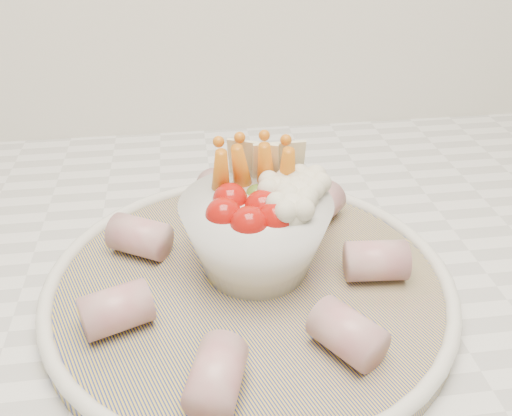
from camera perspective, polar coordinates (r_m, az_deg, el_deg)
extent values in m
cube|color=silver|center=(0.55, 14.87, -6.27)|extent=(2.04, 0.62, 0.04)
cylinder|color=navy|center=(0.47, -0.65, -8.01)|extent=(0.43, 0.43, 0.01)
torus|color=silver|center=(0.47, -0.66, -7.31)|extent=(0.33, 0.33, 0.01)
sphere|color=#A8100A|center=(0.43, -3.26, -0.74)|extent=(0.03, 0.03, 0.03)
sphere|color=#A8100A|center=(0.42, -0.72, -1.66)|extent=(0.03, 0.03, 0.03)
sphere|color=#A8100A|center=(0.43, 2.08, -1.10)|extent=(0.03, 0.03, 0.03)
sphere|color=#A8100A|center=(0.45, -2.60, 0.79)|extent=(0.03, 0.03, 0.03)
sphere|color=#A8100A|center=(0.44, 0.66, 0.04)|extent=(0.03, 0.03, 0.03)
sphere|color=#A8100A|center=(0.44, 3.13, 0.11)|extent=(0.03, 0.03, 0.03)
sphere|color=#4F7326|center=(0.46, 0.16, 1.16)|extent=(0.02, 0.02, 0.02)
cone|color=#C76612|center=(0.47, -1.46, 3.26)|extent=(0.03, 0.04, 0.07)
cone|color=#C76612|center=(0.47, 0.98, 3.49)|extent=(0.03, 0.04, 0.07)
cone|color=#C76612|center=(0.46, 3.11, 2.98)|extent=(0.02, 0.04, 0.07)
cone|color=#C76612|center=(0.46, -3.54, 2.78)|extent=(0.02, 0.04, 0.07)
sphere|color=beige|center=(0.45, 4.33, 0.81)|extent=(0.03, 0.03, 0.03)
sphere|color=beige|center=(0.43, 3.57, -0.59)|extent=(0.03, 0.03, 0.03)
sphere|color=beige|center=(0.46, 5.11, 1.87)|extent=(0.03, 0.03, 0.03)
sphere|color=beige|center=(0.45, 2.42, 1.32)|extent=(0.03, 0.03, 0.03)
cube|color=beige|center=(0.48, -0.19, 4.28)|extent=(0.04, 0.03, 0.05)
cube|color=beige|center=(0.48, 2.23, 4.19)|extent=(0.04, 0.01, 0.05)
cylinder|color=#A64C58|center=(0.47, 11.92, -5.18)|extent=(0.05, 0.04, 0.03)
cylinder|color=#A64C58|center=(0.53, 6.24, 0.16)|extent=(0.06, 0.06, 0.03)
cylinder|color=#A64C58|center=(0.55, -3.85, 1.38)|extent=(0.04, 0.05, 0.03)
cylinder|color=#A64C58|center=(0.50, -11.56, -2.82)|extent=(0.06, 0.05, 0.03)
cylinder|color=#A64C58|center=(0.43, -13.80, -9.83)|extent=(0.06, 0.05, 0.03)
cylinder|color=#A64C58|center=(0.37, -3.98, -16.39)|extent=(0.05, 0.06, 0.03)
cylinder|color=#A64C58|center=(0.40, 9.14, -12.28)|extent=(0.05, 0.06, 0.03)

